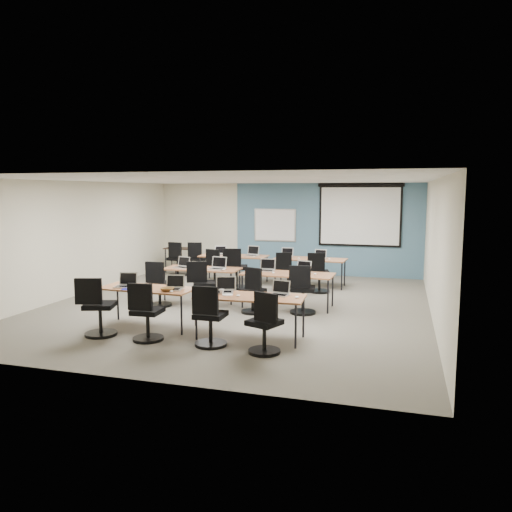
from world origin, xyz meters
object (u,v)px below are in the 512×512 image
(task_chair_4, at_px, (158,288))
(task_chair_2, at_px, (209,321))
(laptop_6, at_px, (267,268))
(task_chair_3, at_px, (265,328))
(spare_chair_a, at_px, (198,262))
(training_table_mid_right, at_px, (288,275))
(utility_table, at_px, (181,251))
(training_table_front_left, at_px, (147,290))
(projector_screen, at_px, (360,212))
(task_chair_1, at_px, (146,317))
(spare_chair_b, at_px, (177,262))
(laptop_1, at_px, (173,286))
(task_chair_6, at_px, (253,294))
(task_chair_0, at_px, (98,312))
(laptop_4, at_px, (182,265))
(training_table_back_right, at_px, (310,260))
(laptop_9, at_px, (252,253))
(task_chair_10, at_px, (287,275))
(task_chair_7, at_px, (302,294))
(laptop_11, at_px, (320,256))
(training_table_front_right, at_px, (250,299))
(laptop_0, at_px, (126,283))
(laptop_10, at_px, (287,255))
(task_chair_8, at_px, (214,270))
(training_table_mid_left, at_px, (202,270))
(training_table_back_left, at_px, (234,257))
(laptop_5, at_px, (218,266))
(laptop_7, at_px, (303,270))
(task_chair_9, at_px, (235,272))
(laptop_3, at_px, (280,292))
(laptop_2, at_px, (224,288))
(task_chair_11, at_px, (319,276))

(task_chair_4, bearing_deg, task_chair_2, -47.71)
(laptop_6, bearing_deg, task_chair_3, -76.09)
(task_chair_2, bearing_deg, spare_chair_a, 113.99)
(training_table_mid_right, distance_m, utility_table, 5.51)
(training_table_front_left, bearing_deg, projector_screen, 66.71)
(task_chair_1, relative_size, laptop_6, 2.90)
(spare_chair_b, bearing_deg, projector_screen, 22.20)
(laptop_1, height_order, task_chair_6, laptop_1)
(task_chair_0, xyz_separation_m, laptop_4, (0.14, 3.12, 0.37))
(training_table_back_right, bearing_deg, laptop_9, 178.95)
(laptop_6, distance_m, task_chair_10, 1.62)
(task_chair_7, height_order, laptop_11, task_chair_7)
(training_table_front_right, distance_m, laptop_0, 2.42)
(laptop_9, xyz_separation_m, laptop_10, (0.95, 0.02, -0.00))
(task_chair_8, distance_m, spare_chair_a, 1.70)
(training_table_mid_left, xyz_separation_m, task_chair_2, (1.45, -3.19, -0.27))
(projector_screen, xyz_separation_m, training_table_back_left, (-3.19, -1.77, -1.20))
(training_table_front_right, relative_size, spare_chair_a, 1.83)
(training_table_mid_right, xyz_separation_m, laptop_5, (-1.64, 0.13, 0.11))
(projector_screen, relative_size, laptop_9, 6.86)
(laptop_5, height_order, utility_table, laptop_5)
(laptop_7, relative_size, task_chair_7, 0.33)
(task_chair_0, bearing_deg, task_chair_4, 73.54)
(laptop_1, height_order, task_chair_9, task_chair_9)
(training_table_mid_left, bearing_deg, training_table_front_left, -92.45)
(training_table_back_right, distance_m, task_chair_9, 1.98)
(task_chair_2, relative_size, spare_chair_b, 1.00)
(task_chair_7, bearing_deg, task_chair_2, -119.02)
(laptop_3, bearing_deg, laptop_7, 102.36)
(training_table_mid_right, height_order, task_chair_6, task_chair_6)
(laptop_4, height_order, task_chair_9, task_chair_9)
(task_chair_6, height_order, laptop_11, laptop_11)
(laptop_2, relative_size, spare_chair_a, 0.35)
(training_table_mid_left, distance_m, task_chair_7, 2.55)
(laptop_5, relative_size, task_chair_6, 0.38)
(task_chair_6, bearing_deg, training_table_back_left, 136.11)
(laptop_10, bearing_deg, laptop_3, -79.93)
(task_chair_7, distance_m, utility_table, 6.17)
(task_chair_4, relative_size, laptop_10, 3.12)
(laptop_1, relative_size, laptop_3, 1.04)
(task_chair_7, bearing_deg, laptop_11, 85.20)
(laptop_3, bearing_deg, training_table_front_right, -145.40)
(task_chair_0, bearing_deg, laptop_2, 3.51)
(training_table_front_right, relative_size, task_chair_6, 1.88)
(task_chair_6, bearing_deg, utility_table, 150.58)
(laptop_11, bearing_deg, task_chair_8, -160.41)
(task_chair_11, distance_m, spare_chair_a, 4.12)
(laptop_0, bearing_deg, task_chair_3, -26.65)
(task_chair_10, bearing_deg, laptop_4, -162.24)
(laptop_4, bearing_deg, task_chair_4, -87.19)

